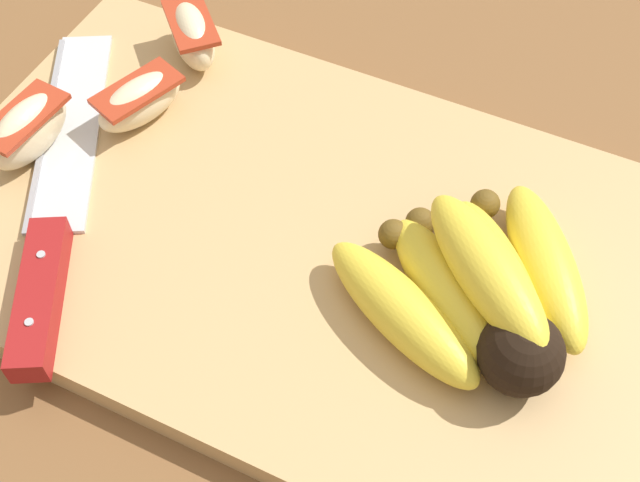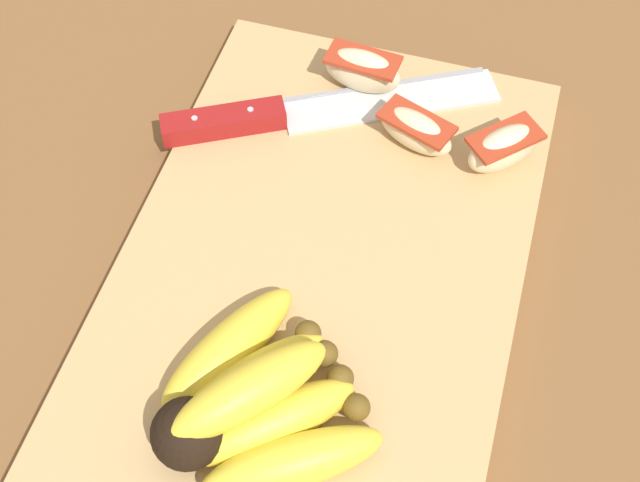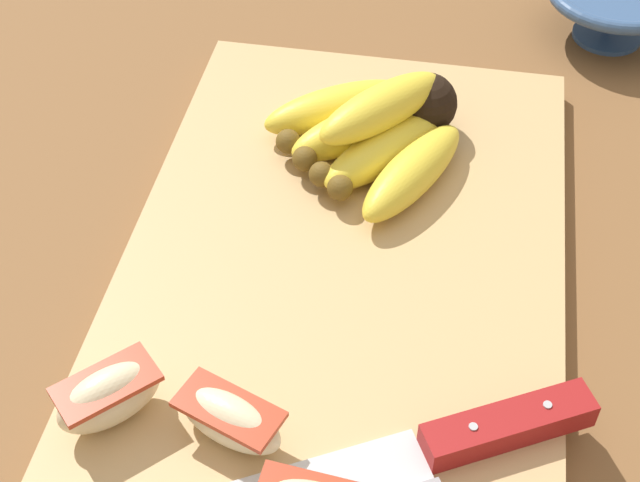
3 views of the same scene
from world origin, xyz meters
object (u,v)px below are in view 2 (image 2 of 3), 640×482
apple_wedge_near (362,70)px  apple_wedge_middle (503,148)px  banana_bunch (251,404)px  apple_wedge_far (416,130)px  chefs_knife (283,114)px

apple_wedge_near → apple_wedge_middle: 0.13m
banana_bunch → apple_wedge_far: banana_bunch is taller
banana_bunch → apple_wedge_near: size_ratio=2.49×
apple_wedge_near → apple_wedge_far: 0.07m
apple_wedge_far → apple_wedge_middle: bearing=89.4°
chefs_knife → apple_wedge_far: (-0.00, 0.11, 0.01)m
banana_bunch → apple_wedge_middle: (-0.25, 0.12, -0.00)m
apple_wedge_middle → apple_wedge_far: apple_wedge_middle is taller
banana_bunch → apple_wedge_near: 0.30m
apple_wedge_middle → apple_wedge_far: 0.07m
apple_wedge_near → banana_bunch: bearing=1.5°
chefs_knife → apple_wedge_near: (-0.05, 0.05, 0.01)m
banana_bunch → apple_wedge_middle: 0.28m
banana_bunch → apple_wedge_near: banana_bunch is taller
banana_bunch → apple_wedge_far: bearing=169.3°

